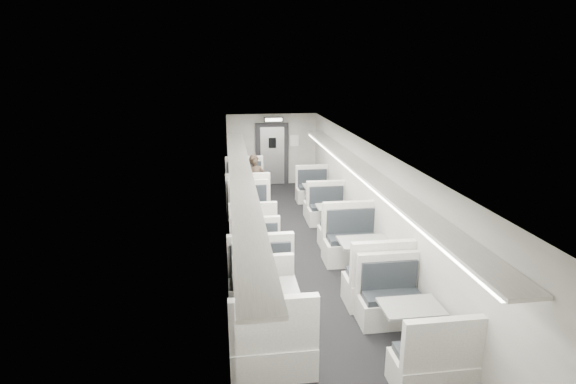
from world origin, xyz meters
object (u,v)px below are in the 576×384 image
object	(u,v)px
booth_left_a	(246,193)
exit_sign	(273,120)
booth_left_b	(251,220)
booth_right_c	(364,260)
booth_right_a	(318,197)
booth_left_c	(259,270)
booth_left_d	(267,311)
booth_right_b	(334,220)
passenger	(255,183)
vestibule_door	(272,155)
booth_right_d	(409,328)

from	to	relation	value
booth_left_a	exit_sign	world-z (taller)	exit_sign
booth_left_b	booth_right_c	xyz separation A→B (m)	(2.00, -2.66, 0.04)
booth_left_a	booth_right_a	size ratio (longest dim) A/B	1.17
booth_left_c	booth_left_d	distance (m)	1.51
booth_right_a	booth_right_b	distance (m)	1.96
exit_sign	booth_left_b	bearing A→B (deg)	-103.67
booth_left_d	booth_right_c	distance (m)	2.52
passenger	vestibule_door	world-z (taller)	vestibule_door
booth_right_c	booth_left_a	bearing A→B (deg)	112.17
booth_right_d	vestibule_door	xyz separation A→B (m)	(-1.00, 9.47, 0.66)
booth_right_a	booth_right_b	size ratio (longest dim) A/B	0.99
booth_left_a	booth_left_d	distance (m)	6.44
booth_left_b	passenger	distance (m)	2.03
booth_right_d	booth_left_d	bearing A→B (deg)	161.29
booth_left_d	booth_right_b	world-z (taller)	booth_left_d
booth_right_d	booth_left_c	bearing A→B (deg)	132.46
booth_right_d	passenger	size ratio (longest dim) A/B	1.34
booth_right_b	booth_right_d	bearing A→B (deg)	-90.00
exit_sign	booth_left_c	bearing A→B (deg)	-98.37
booth_right_c	passenger	xyz separation A→B (m)	(-1.76, 4.63, 0.37)
booth_left_a	booth_right_c	world-z (taller)	booth_left_a
booth_left_c	booth_right_d	size ratio (longest dim) A/B	0.95
booth_left_a	booth_right_b	xyz separation A→B (m)	(2.00, -2.44, -0.06)
booth_right_a	exit_sign	xyz separation A→B (m)	(-1.00, 2.34, 1.92)
passenger	exit_sign	distance (m)	2.72
booth_left_c	booth_right_a	distance (m)	4.88
booth_right_a	booth_left_a	bearing A→B (deg)	166.49
booth_left_b	booth_left_d	xyz separation A→B (m)	(0.00, -4.19, 0.04)
booth_left_d	passenger	distance (m)	6.18
booth_left_a	booth_left_c	bearing A→B (deg)	-90.00
booth_left_a	vestibule_door	bearing A→B (deg)	66.94
booth_left_d	booth_right_a	bearing A→B (deg)	71.45
booth_left_d	booth_right_c	size ratio (longest dim) A/B	0.99
booth_left_d	booth_right_d	xyz separation A→B (m)	(2.00, -0.68, -0.04)
booth_left_b	exit_sign	world-z (taller)	exit_sign
booth_right_b	passenger	xyz separation A→B (m)	(-1.76, 2.16, 0.42)
booth_left_a	booth_left_c	xyz separation A→B (m)	(0.00, -4.93, -0.06)
booth_left_c	booth_left_d	world-z (taller)	booth_left_d
booth_right_d	booth_left_b	bearing A→B (deg)	112.34
passenger	exit_sign	world-z (taller)	exit_sign
booth_left_c	vestibule_door	distance (m)	7.38
booth_left_a	vestibule_door	distance (m)	2.63
booth_right_b	booth_right_c	size ratio (longest dim) A/B	0.87
booth_left_d	booth_right_a	distance (m)	6.29
booth_right_d	vestibule_door	size ratio (longest dim) A/B	1.00
booth_left_a	booth_right_a	bearing A→B (deg)	-13.51
booth_left_a	booth_left_b	bearing A→B (deg)	-90.00
booth_left_b	booth_left_d	size ratio (longest dim) A/B	0.91
booth_right_a	passenger	world-z (taller)	passenger
booth_right_a	passenger	distance (m)	1.82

